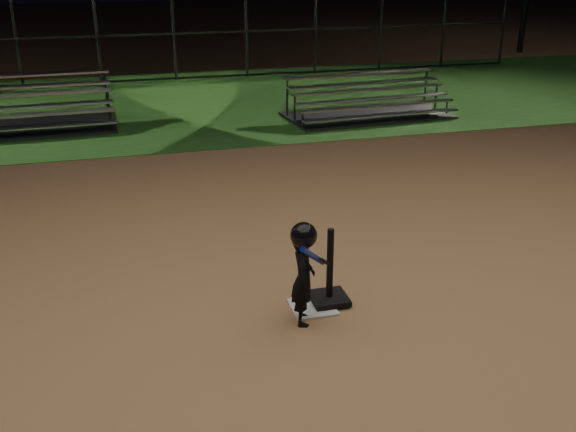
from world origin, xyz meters
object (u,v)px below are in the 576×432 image
object	(u,v)px
batting_tee	(329,288)
child_batter	(304,271)
bleacher_right	(368,109)
bleacher_left	(9,120)
home_plate	(313,307)

from	to	relation	value
batting_tee	child_batter	distance (m)	0.62
child_batter	bleacher_right	world-z (taller)	child_batter
batting_tee	bleacher_right	bearing A→B (deg)	66.03
child_batter	bleacher_left	size ratio (longest dim) A/B	0.26
bleacher_left	bleacher_right	size ratio (longest dim) A/B	1.16
home_plate	bleacher_right	world-z (taller)	bleacher_right
child_batter	bleacher_left	xyz separation A→B (m)	(-3.67, 8.69, -0.37)
home_plate	batting_tee	size ratio (longest dim) A/B	0.55
home_plate	bleacher_left	distance (m)	9.29
bleacher_left	bleacher_right	bearing A→B (deg)	-8.50
bleacher_right	home_plate	bearing A→B (deg)	-119.30
batting_tee	child_batter	world-z (taller)	child_batter
batting_tee	bleacher_left	xyz separation A→B (m)	(-4.04, 8.39, 0.03)
bleacher_left	child_batter	bearing A→B (deg)	-69.42
batting_tee	child_batter	size ratio (longest dim) A/B	0.76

